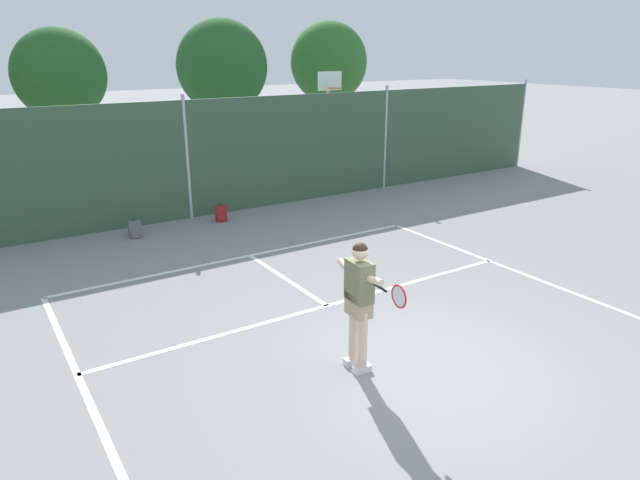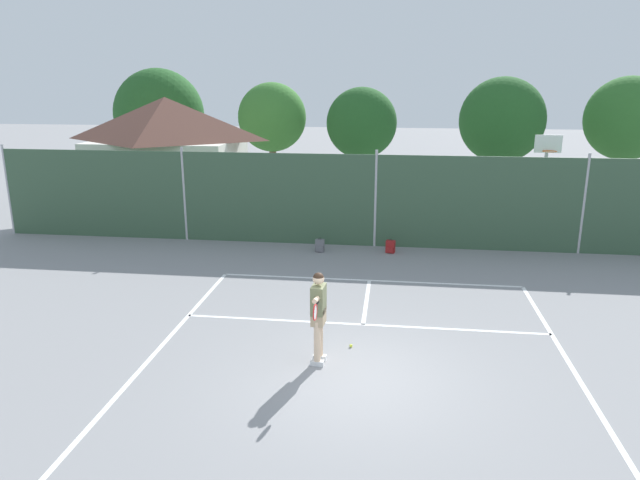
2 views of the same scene
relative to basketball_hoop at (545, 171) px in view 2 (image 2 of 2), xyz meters
The scene contains 10 objects.
ground_plane 12.71m from the basketball_hoop, 117.45° to the right, with size 120.00×120.00×0.00m, color gray.
court_markings 12.15m from the basketball_hoop, 118.88° to the right, with size 8.30×11.10×0.01m.
chainlink_fence 6.18m from the basketball_hoop, 160.07° to the right, with size 26.09×0.09×3.19m.
basketball_hoop is the anchor object (origin of this frame).
clubhouse_building 14.44m from the basketball_hoop, behind, with size 5.99×4.55×4.71m.
treeline_backdrop 10.94m from the basketball_hoop, 130.10° to the left, with size 27.05×4.15×5.97m.
tennis_player 12.47m from the basketball_hoop, 121.70° to the right, with size 0.29×1.44×1.85m.
tennis_ball 11.68m from the basketball_hoop, 121.25° to the right, with size 0.07×0.07×0.07m, color #CCE033.
backpack_grey 8.33m from the basketball_hoop, 158.27° to the right, with size 0.28×0.25×0.46m.
backpack_red 6.30m from the basketball_hoop, 151.62° to the right, with size 0.32×0.30×0.46m.
Camera 2 is at (0.59, -9.62, 5.32)m, focal length 32.41 mm.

